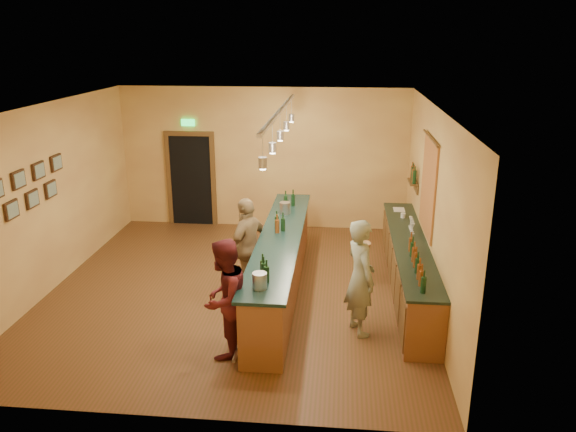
# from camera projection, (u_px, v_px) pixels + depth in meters

# --- Properties ---
(floor) EXTENTS (7.00, 7.00, 0.00)m
(floor) POSITION_uv_depth(u_px,v_px,m) (238.00, 289.00, 9.91)
(floor) COLOR #503716
(floor) RESTS_ON ground
(ceiling) EXTENTS (6.50, 7.00, 0.02)m
(ceiling) POSITION_uv_depth(u_px,v_px,m) (232.00, 107.00, 8.92)
(ceiling) COLOR silver
(ceiling) RESTS_ON wall_back
(wall_back) EXTENTS (6.50, 0.02, 3.20)m
(wall_back) POSITION_uv_depth(u_px,v_px,m) (264.00, 159.00, 12.73)
(wall_back) COLOR #B47A43
(wall_back) RESTS_ON floor
(wall_front) EXTENTS (6.50, 0.02, 3.20)m
(wall_front) POSITION_uv_depth(u_px,v_px,m) (175.00, 295.00, 6.10)
(wall_front) COLOR #B47A43
(wall_front) RESTS_ON floor
(wall_left) EXTENTS (0.02, 7.00, 3.20)m
(wall_left) POSITION_uv_depth(u_px,v_px,m) (50.00, 198.00, 9.71)
(wall_left) COLOR #B47A43
(wall_left) RESTS_ON floor
(wall_right) EXTENTS (0.02, 7.00, 3.20)m
(wall_right) POSITION_uv_depth(u_px,v_px,m) (432.00, 208.00, 9.12)
(wall_right) COLOR #B47A43
(wall_right) RESTS_ON floor
(doorway) EXTENTS (1.15, 0.09, 2.48)m
(doorway) POSITION_uv_depth(u_px,v_px,m) (191.00, 177.00, 13.01)
(doorway) COLOR black
(doorway) RESTS_ON wall_back
(tapestry) EXTENTS (0.03, 1.40, 1.60)m
(tapestry) POSITION_uv_depth(u_px,v_px,m) (428.00, 187.00, 9.42)
(tapestry) COLOR maroon
(tapestry) RESTS_ON wall_right
(bottle_shelf) EXTENTS (0.17, 0.55, 0.54)m
(bottle_shelf) POSITION_uv_depth(u_px,v_px,m) (414.00, 176.00, 10.90)
(bottle_shelf) COLOR #4F3817
(bottle_shelf) RESTS_ON wall_right
(picture_grid) EXTENTS (0.06, 2.20, 0.70)m
(picture_grid) POSITION_uv_depth(u_px,v_px,m) (26.00, 190.00, 8.89)
(picture_grid) COLOR #382111
(picture_grid) RESTS_ON wall_left
(back_counter) EXTENTS (0.60, 4.55, 1.27)m
(back_counter) POSITION_uv_depth(u_px,v_px,m) (409.00, 266.00, 9.66)
(back_counter) COLOR brown
(back_counter) RESTS_ON floor
(tasting_bar) EXTENTS (0.73, 5.10, 1.38)m
(tasting_bar) POSITION_uv_depth(u_px,v_px,m) (281.00, 259.00, 9.65)
(tasting_bar) COLOR brown
(tasting_bar) RESTS_ON floor
(pendant_track) EXTENTS (0.11, 4.60, 0.50)m
(pendant_track) POSITION_uv_depth(u_px,v_px,m) (280.00, 121.00, 8.92)
(pendant_track) COLOR silver
(pendant_track) RESTS_ON ceiling
(bartender) EXTENTS (0.65, 0.77, 1.79)m
(bartender) POSITION_uv_depth(u_px,v_px,m) (360.00, 277.00, 8.24)
(bartender) COLOR gray
(bartender) RESTS_ON floor
(customer_a) EXTENTS (0.88, 0.99, 1.70)m
(customer_a) POSITION_uv_depth(u_px,v_px,m) (224.00, 299.00, 7.67)
(customer_a) COLOR #59191E
(customer_a) RESTS_ON floor
(customer_b) EXTENTS (0.80, 1.09, 1.71)m
(customer_b) POSITION_uv_depth(u_px,v_px,m) (248.00, 246.00, 9.54)
(customer_b) COLOR #997A51
(customer_b) RESTS_ON floor
(bar_stool) EXTENTS (0.33, 0.33, 0.68)m
(bar_stool) POSITION_uv_depth(u_px,v_px,m) (362.00, 250.00, 10.27)
(bar_stool) COLOR #A37B49
(bar_stool) RESTS_ON floor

